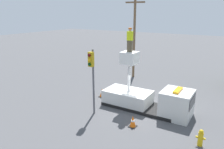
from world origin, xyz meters
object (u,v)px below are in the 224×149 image
at_px(traffic_cone_rear, 102,93).
at_px(utility_pole, 134,35).
at_px(worker, 130,40).
at_px(traffic_light_pole, 92,69).
at_px(traffic_cone_curbside, 133,121).
at_px(fire_hydrant, 201,138).
at_px(bucket_truck, 147,99).

bearing_deg(traffic_cone_rear, utility_pole, 93.45).
height_order(worker, traffic_light_pole, worker).
xyz_separation_m(worker, traffic_cone_curbside, (1.78, -2.86, -4.80)).
bearing_deg(fire_hydrant, bucket_truck, 147.44).
bearing_deg(traffic_light_pole, traffic_cone_rear, 112.59).
bearing_deg(utility_pole, traffic_light_pole, -80.37).
bearing_deg(bucket_truck, utility_pole, 122.75).
bearing_deg(bucket_truck, traffic_cone_curbside, -84.94).
distance_m(traffic_light_pole, fire_hydrant, 7.90).
bearing_deg(traffic_light_pole, traffic_cone_curbside, -2.62).
bearing_deg(bucket_truck, traffic_light_pole, -138.14).
bearing_deg(traffic_cone_rear, fire_hydrant, -20.07).
bearing_deg(utility_pole, traffic_cone_curbside, -63.99).
bearing_deg(traffic_cone_rear, traffic_cone_curbside, -35.43).
bearing_deg(worker, traffic_light_pole, -118.87).
relative_size(worker, fire_hydrant, 1.78).
bearing_deg(bucket_truck, traffic_cone_rear, 174.84).
height_order(fire_hydrant, traffic_cone_rear, fire_hydrant).
distance_m(bucket_truck, utility_pole, 9.55).
relative_size(fire_hydrant, utility_pole, 0.11).
bearing_deg(worker, traffic_cone_curbside, -58.05).
bearing_deg(traffic_cone_rear, bucket_truck, -5.16).
xyz_separation_m(bucket_truck, traffic_cone_curbside, (0.25, -2.86, -0.49)).
bearing_deg(utility_pole, worker, -66.48).
distance_m(traffic_cone_curbside, utility_pole, 12.16).
bearing_deg(utility_pole, traffic_cone_rear, -86.55).
distance_m(traffic_cone_rear, traffic_cone_curbside, 5.60).
bearing_deg(utility_pole, fire_hydrant, -48.15).
xyz_separation_m(traffic_cone_rear, utility_pole, (-0.42, 6.97, 4.31)).
relative_size(bucket_truck, traffic_light_pole, 1.42).
distance_m(bucket_truck, traffic_cone_rear, 4.36).
height_order(bucket_truck, traffic_light_pole, traffic_light_pole).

